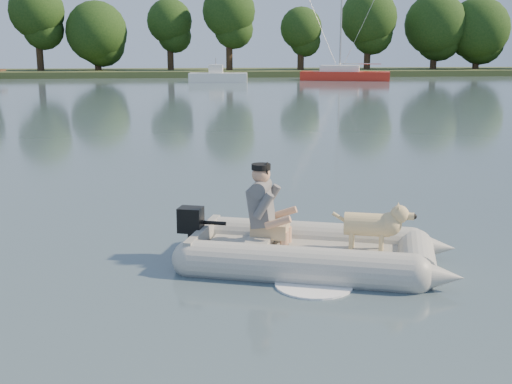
{
  "coord_description": "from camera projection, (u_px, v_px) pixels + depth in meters",
  "views": [
    {
      "loc": [
        -1.14,
        -7.95,
        2.95
      ],
      "look_at": [
        -0.06,
        1.73,
        0.75
      ],
      "focal_mm": 45.0,
      "sensor_mm": 36.0,
      "label": 1
    }
  ],
  "objects": [
    {
      "name": "man",
      "position": [
        263.0,
        203.0,
        8.91
      ],
      "size": [
        0.95,
        0.88,
        1.15
      ],
      "primitive_type": null,
      "rotation": [
        0.0,
        0.0,
        -0.32
      ],
      "color": "#5B5C60",
      "rests_on": "dinghy"
    },
    {
      "name": "sailboat",
      "position": [
        344.0,
        75.0,
        58.13
      ],
      "size": [
        8.31,
        4.67,
        10.95
      ],
      "rotation": [
        0.0,
        0.0,
        -0.3
      ],
      "color": "red",
      "rests_on": "water"
    },
    {
      "name": "treeline",
      "position": [
        248.0,
        24.0,
        67.12
      ],
      "size": [
        84.66,
        7.35,
        9.27
      ],
      "color": "#332316",
      "rests_on": "shore_bank"
    },
    {
      "name": "motorboat",
      "position": [
        218.0,
        71.0,
        54.86
      ],
      "size": [
        5.35,
        2.56,
        2.18
      ],
      "primitive_type": null,
      "rotation": [
        0.0,
        0.0,
        -0.11
      ],
      "color": "white",
      "rests_on": "water"
    },
    {
      "name": "water",
      "position": [
        275.0,
        276.0,
        8.48
      ],
      "size": [
        160.0,
        160.0,
        0.0
      ],
      "primitive_type": "plane",
      "color": "slate",
      "rests_on": "ground"
    },
    {
      "name": "dog",
      "position": [
        367.0,
        228.0,
        8.68
      ],
      "size": [
        1.06,
        0.65,
        0.67
      ],
      "primitive_type": null,
      "rotation": [
        0.0,
        0.0,
        -0.32
      ],
      "color": "tan",
      "rests_on": "dinghy"
    },
    {
      "name": "dinghy",
      "position": [
        316.0,
        221.0,
        8.75
      ],
      "size": [
        6.12,
        5.37,
        1.48
      ],
      "primitive_type": null,
      "rotation": [
        0.0,
        0.0,
        -0.32
      ],
      "color": "#999894",
      "rests_on": "water"
    },
    {
      "name": "outboard_motor",
      "position": [
        191.0,
        235.0,
        9.17
      ],
      "size": [
        0.52,
        0.43,
        0.84
      ],
      "primitive_type": null,
      "rotation": [
        0.0,
        0.0,
        -0.32
      ],
      "color": "black",
      "rests_on": "dinghy"
    },
    {
      "name": "shore_bank",
      "position": [
        194.0,
        73.0,
        68.51
      ],
      "size": [
        160.0,
        12.0,
        0.7
      ],
      "primitive_type": "cube",
      "color": "#47512D",
      "rests_on": "water"
    }
  ]
}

